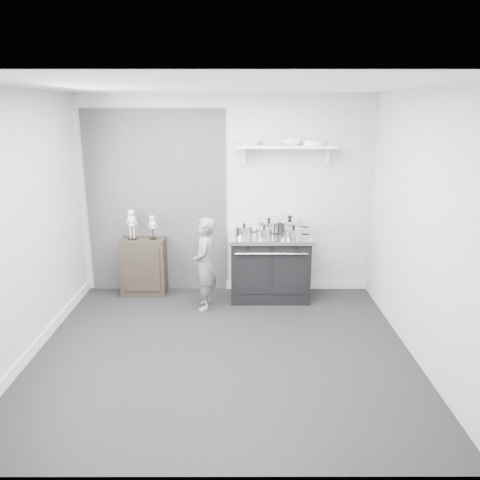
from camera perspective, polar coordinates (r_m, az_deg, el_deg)
The scene contains 16 objects.
ground at distance 5.16m, azimuth -2.18°, elevation -13.23°, with size 4.00×4.00×0.00m, color black.
room_shell at distance 4.75m, azimuth -3.40°, elevation 5.30°, with size 4.02×3.62×2.71m.
wall_shelf at distance 6.24m, azimuth 5.69°, elevation 11.16°, with size 1.30×0.26×0.24m.
stove at distance 6.34m, azimuth 3.64°, elevation -3.21°, with size 1.09×0.68×0.88m.
side_cabinet at distance 6.60m, azimuth -11.65°, elevation -3.18°, with size 0.61×0.35×0.79m, color black.
child at distance 5.95m, azimuth -4.32°, elevation -2.92°, with size 0.44×0.29×1.19m, color slate.
pot_front_left at distance 6.09m, azimuth 0.51°, elevation 1.05°, with size 0.31×0.22×0.19m.
pot_back_left at distance 6.32m, azimuth 3.53°, elevation 1.61°, with size 0.37×0.29×0.21m.
pot_back_right at distance 6.30m, azimuth 6.07°, elevation 1.67°, with size 0.41×0.33×0.25m.
pot_front_right at distance 6.02m, azimuth 6.53°, elevation 0.77°, with size 0.33×0.24×0.19m.
pot_front_center at distance 6.05m, azimuth 2.94°, elevation 0.86°, with size 0.30×0.21×0.17m.
skeleton_full at distance 6.46m, azimuth -13.09°, elevation 2.14°, with size 0.13×0.09×0.48m, color beige, non-canonical shape.
skeleton_torso at distance 6.41m, azimuth -10.62°, elevation 1.74°, with size 0.11×0.07×0.38m, color beige, non-canonical shape.
bowl_large at distance 6.20m, azimuth 1.25°, elevation 11.85°, with size 0.32×0.32×0.08m, color white.
bowl_small at distance 6.23m, azimuth 6.37°, elevation 11.76°, with size 0.23×0.23×0.07m, color white.
plate_stack at distance 6.27m, azimuth 8.98°, elevation 11.64°, with size 0.27×0.27×0.06m, color white.
Camera 1 is at (0.18, -4.51, 2.49)m, focal length 35.00 mm.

